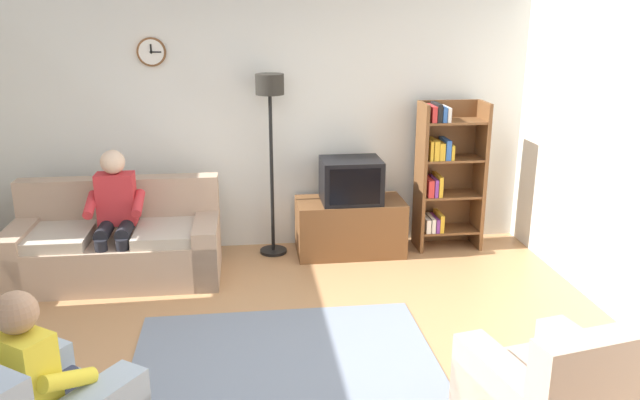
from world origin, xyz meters
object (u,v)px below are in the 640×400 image
object	(u,v)px
tv	(351,180)
person_in_left_armchair	(41,375)
person_on_couch	(115,211)
couch	(117,246)
tv_stand	(350,227)
floor_lamp	(270,115)
bookshelf	(445,172)

from	to	relation	value
tv	person_in_left_armchair	xyz separation A→B (m)	(-2.18, -3.01, -0.18)
tv	person_on_couch	bearing A→B (deg)	-168.81
couch	person_on_couch	xyz separation A→B (m)	(0.04, -0.11, 0.39)
tv_stand	floor_lamp	bearing A→B (deg)	172.89
person_on_couch	person_in_left_armchair	world-z (taller)	person_on_couch
floor_lamp	person_in_left_armchair	distance (m)	3.53
couch	floor_lamp	size ratio (longest dim) A/B	1.03
floor_lamp	person_on_couch	size ratio (longest dim) A/B	1.49
tv	person_on_couch	world-z (taller)	person_on_couch
couch	person_in_left_armchair	xyz separation A→B (m)	(0.11, -2.68, 0.29)
floor_lamp	person_in_left_armchair	xyz separation A→B (m)	(-1.38, -3.14, -0.85)
bookshelf	person_on_couch	xyz separation A→B (m)	(-3.26, -0.54, -0.12)
person_on_couch	tv	bearing A→B (deg)	11.19
tv	floor_lamp	bearing A→B (deg)	171.16
couch	floor_lamp	bearing A→B (deg)	17.10
couch	floor_lamp	distance (m)	1.93
floor_lamp	person_on_couch	distance (m)	1.73
tv	person_on_couch	distance (m)	2.29
couch	tv_stand	xyz separation A→B (m)	(2.28, 0.36, -0.03)
floor_lamp	couch	bearing A→B (deg)	-162.90
floor_lamp	person_on_couch	xyz separation A→B (m)	(-1.45, -0.57, -0.75)
person_in_left_armchair	couch	bearing A→B (deg)	92.27
couch	floor_lamp	xyz separation A→B (m)	(1.49, 0.46, 1.14)
tv	bookshelf	bearing A→B (deg)	5.49
tv_stand	tv	bearing A→B (deg)	-90.00
bookshelf	person_on_couch	world-z (taller)	bookshelf
floor_lamp	tv	bearing A→B (deg)	-8.84
couch	tv	size ratio (longest dim) A/B	3.18
tv	person_in_left_armchair	world-z (taller)	person_in_left_armchair
floor_lamp	person_in_left_armchair	world-z (taller)	floor_lamp
tv	floor_lamp	distance (m)	1.04
tv	couch	bearing A→B (deg)	-171.67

